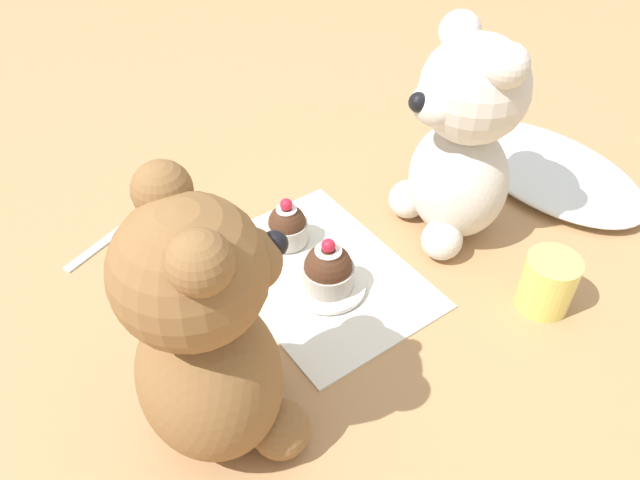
% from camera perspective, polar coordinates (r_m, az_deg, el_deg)
% --- Properties ---
extents(ground_plane, '(4.00, 4.00, 0.00)m').
position_cam_1_polar(ground_plane, '(0.73, -0.00, -3.24)').
color(ground_plane, tan).
extents(knitted_placemat, '(0.26, 0.19, 0.01)m').
position_cam_1_polar(knitted_placemat, '(0.73, -0.00, -3.08)').
color(knitted_placemat, silver).
rests_on(knitted_placemat, ground_plane).
extents(tulle_cloth, '(0.28, 0.17, 0.03)m').
position_cam_1_polar(tulle_cloth, '(0.92, 20.25, 6.07)').
color(tulle_cloth, white).
rests_on(tulle_cloth, ground_plane).
extents(teddy_bear_cream, '(0.15, 0.15, 0.26)m').
position_cam_1_polar(teddy_bear_cream, '(0.73, 12.86, 8.77)').
color(teddy_bear_cream, silver).
rests_on(teddy_bear_cream, ground_plane).
extents(teddy_bear_tan, '(0.16, 0.15, 0.27)m').
position_cam_1_polar(teddy_bear_tan, '(0.51, -10.21, -8.86)').
color(teddy_bear_tan, olive).
rests_on(teddy_bear_tan, ground_plane).
extents(cupcake_near_cream_bear, '(0.05, 0.05, 0.06)m').
position_cam_1_polar(cupcake_near_cream_bear, '(0.75, -2.72, 1.44)').
color(cupcake_near_cream_bear, '#B2ADA3').
rests_on(cupcake_near_cream_bear, knitted_placemat).
extents(saucer_plate, '(0.09, 0.09, 0.01)m').
position_cam_1_polar(saucer_plate, '(0.71, 0.73, -4.14)').
color(saucer_plate, white).
rests_on(saucer_plate, knitted_placemat).
extents(cupcake_near_tan_bear, '(0.06, 0.06, 0.07)m').
position_cam_1_polar(cupcake_near_tan_bear, '(0.69, 0.74, -2.73)').
color(cupcake_near_tan_bear, '#B2ADA3').
rests_on(cupcake_near_tan_bear, saucer_plate).
extents(juice_glass, '(0.06, 0.06, 0.07)m').
position_cam_1_polar(juice_glass, '(0.72, 20.11, -3.69)').
color(juice_glass, '#EADB66').
rests_on(juice_glass, ground_plane).
extents(teaspoon, '(0.06, 0.12, 0.01)m').
position_cam_1_polar(teaspoon, '(0.81, -18.90, 0.08)').
color(teaspoon, silver).
rests_on(teaspoon, ground_plane).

